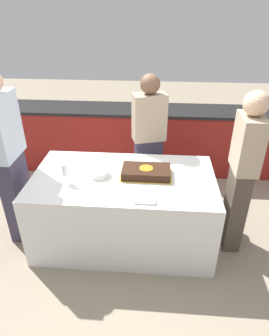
{
  "coord_description": "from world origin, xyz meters",
  "views": [
    {
      "loc": [
        0.3,
        -2.44,
        2.25
      ],
      "look_at": [
        0.11,
        0.0,
        0.86
      ],
      "focal_mm": 32.0,
      "sensor_mm": 36.0,
      "label": 1
    }
  ],
  "objects_px": {
    "person_cutting_cake": "(149,140)",
    "plate_stack": "(99,173)",
    "person_seated_right": "(242,173)",
    "cake": "(146,172)",
    "person_seated_left": "(9,159)",
    "wine_glass": "(65,170)"
  },
  "relations": [
    {
      "from": "wine_glass",
      "to": "cake",
      "type": "bearing_deg",
      "value": 14.42
    },
    {
      "from": "plate_stack",
      "to": "person_seated_right",
      "type": "bearing_deg",
      "value": 0.13
    },
    {
      "from": "cake",
      "to": "person_seated_right",
      "type": "height_order",
      "value": "person_seated_right"
    },
    {
      "from": "cake",
      "to": "person_cutting_cake",
      "type": "bearing_deg",
      "value": 90.0
    },
    {
      "from": "wine_glass",
      "to": "plate_stack",
      "type": "bearing_deg",
      "value": 27.96
    },
    {
      "from": "plate_stack",
      "to": "wine_glass",
      "type": "height_order",
      "value": "wine_glass"
    },
    {
      "from": "cake",
      "to": "plate_stack",
      "type": "xyz_separation_m",
      "value": [
        -0.46,
        -0.04,
        -0.01
      ]
    },
    {
      "from": "person_seated_right",
      "to": "cake",
      "type": "bearing_deg",
      "value": -92.52
    },
    {
      "from": "plate_stack",
      "to": "person_seated_left",
      "type": "bearing_deg",
      "value": 179.8
    },
    {
      "from": "person_cutting_cake",
      "to": "person_seated_left",
      "type": "distance_m",
      "value": 1.5
    },
    {
      "from": "cake",
      "to": "person_seated_left",
      "type": "distance_m",
      "value": 1.33
    },
    {
      "from": "plate_stack",
      "to": "person_seated_right",
      "type": "xyz_separation_m",
      "value": [
        1.34,
        0.0,
        0.06
      ]
    },
    {
      "from": "wine_glass",
      "to": "person_seated_right",
      "type": "bearing_deg",
      "value": 5.26
    },
    {
      "from": "person_seated_left",
      "to": "person_seated_right",
      "type": "relative_size",
      "value": 1.08
    },
    {
      "from": "wine_glass",
      "to": "person_cutting_cake",
      "type": "height_order",
      "value": "person_cutting_cake"
    },
    {
      "from": "person_cutting_cake",
      "to": "person_seated_left",
      "type": "xyz_separation_m",
      "value": [
        -1.32,
        -0.71,
        0.07
      ]
    },
    {
      "from": "person_cutting_cake",
      "to": "person_seated_left",
      "type": "relative_size",
      "value": 0.91
    },
    {
      "from": "plate_stack",
      "to": "person_seated_left",
      "type": "relative_size",
      "value": 0.12
    },
    {
      "from": "person_cutting_cake",
      "to": "plate_stack",
      "type": "bearing_deg",
      "value": 40.54
    },
    {
      "from": "person_seated_left",
      "to": "cake",
      "type": "bearing_deg",
      "value": -88.31
    },
    {
      "from": "cake",
      "to": "plate_stack",
      "type": "distance_m",
      "value": 0.46
    },
    {
      "from": "wine_glass",
      "to": "person_seated_right",
      "type": "height_order",
      "value": "person_seated_right"
    }
  ]
}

